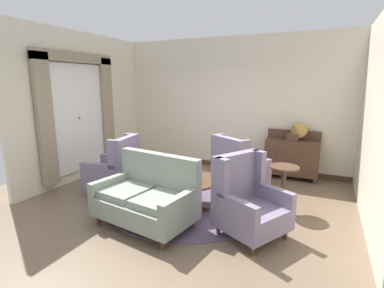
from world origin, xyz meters
name	(u,v)px	position (x,y,z in m)	size (l,w,h in m)	color
ground	(180,209)	(0.00, 0.00, 0.00)	(7.61, 7.61, 0.00)	brown
wall_back	(231,104)	(0.00, 2.67, 1.54)	(5.60, 0.08, 3.08)	beige
wall_left	(85,106)	(-2.72, 0.80, 1.54)	(0.08, 3.74, 3.08)	beige
wall_right	(377,119)	(2.72, 0.80, 1.54)	(0.08, 3.74, 3.08)	beige
baseboard_back	(229,165)	(0.00, 2.62, 0.06)	(5.44, 0.03, 0.12)	#4C3323
area_rug	(188,202)	(0.00, 0.30, 0.01)	(2.74, 2.74, 0.01)	#5B4C60
window_with_curtains	(79,111)	(-2.62, 0.52, 1.47)	(0.12, 2.00, 2.49)	silver
coffee_table	(190,184)	(0.12, 0.11, 0.42)	(0.98, 0.98, 0.50)	#4C3323
porcelain_vase	(191,170)	(0.11, 0.16, 0.63)	(0.20, 0.20, 0.33)	#4C7A66
settee	(147,198)	(-0.20, -0.66, 0.41)	(1.54, 1.05, 1.01)	gray
armchair_near_sideboard	(248,202)	(1.20, -0.34, 0.46)	(1.07, 1.08, 1.10)	slate
armchair_near_window	(116,170)	(-1.37, 0.08, 0.46)	(0.92, 0.85, 1.10)	slate
armchair_foreground_right	(237,168)	(0.61, 1.17, 0.45)	(1.14, 1.13, 1.07)	slate
side_table	(283,184)	(1.53, 0.66, 0.44)	(0.47, 0.47, 0.74)	#4C3323
sideboard	(292,157)	(1.47, 2.38, 0.49)	(1.10, 0.36, 1.04)	#4C3323
gramophone	(296,128)	(1.52, 2.28, 1.12)	(0.50, 0.57, 0.54)	#4C3323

